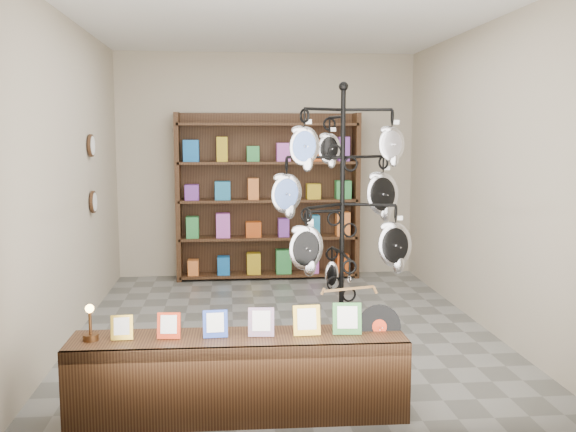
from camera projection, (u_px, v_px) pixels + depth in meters
name	position (u px, v px, depth m)	size (l,w,h in m)	color
ground	(283.00, 328.00, 6.40)	(5.00, 5.00, 0.00)	slate
room_envelope	(283.00, 141.00, 6.17)	(5.00, 5.00, 5.00)	#ABA08A
display_tree	(342.00, 205.00, 5.22)	(1.20, 1.14, 2.33)	black
front_shelf	(239.00, 376.00, 4.37)	(2.27, 0.50, 0.80)	black
back_shelving	(268.00, 202.00, 8.54)	(2.42, 0.36, 2.20)	black
wall_clocks	(92.00, 174.00, 6.82)	(0.03, 0.24, 0.84)	black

